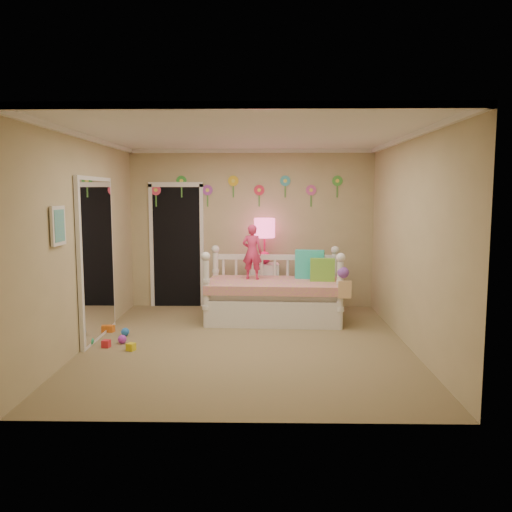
{
  "coord_description": "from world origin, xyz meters",
  "views": [
    {
      "loc": [
        0.23,
        -6.39,
        1.9
      ],
      "look_at": [
        0.1,
        0.6,
        1.05
      ],
      "focal_mm": 36.72,
      "sensor_mm": 36.0,
      "label": 1
    }
  ],
  "objects_px": {
    "daybed": "(274,285)",
    "nightstand": "(264,287)",
    "table_lamp": "(265,234)",
    "child": "(252,252)"
  },
  "relations": [
    {
      "from": "nightstand",
      "to": "table_lamp",
      "type": "xyz_separation_m",
      "value": [
        -0.0,
        0.0,
        0.87
      ]
    },
    {
      "from": "daybed",
      "to": "nightstand",
      "type": "relative_size",
      "value": 2.63
    },
    {
      "from": "daybed",
      "to": "table_lamp",
      "type": "bearing_deg",
      "value": 103.63
    },
    {
      "from": "daybed",
      "to": "nightstand",
      "type": "height_order",
      "value": "daybed"
    },
    {
      "from": "daybed",
      "to": "child",
      "type": "bearing_deg",
      "value": 160.4
    },
    {
      "from": "child",
      "to": "nightstand",
      "type": "height_order",
      "value": "child"
    },
    {
      "from": "nightstand",
      "to": "table_lamp",
      "type": "distance_m",
      "value": 0.87
    },
    {
      "from": "child",
      "to": "table_lamp",
      "type": "height_order",
      "value": "table_lamp"
    },
    {
      "from": "daybed",
      "to": "nightstand",
      "type": "distance_m",
      "value": 0.75
    },
    {
      "from": "nightstand",
      "to": "table_lamp",
      "type": "bearing_deg",
      "value": 94.95
    }
  ]
}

